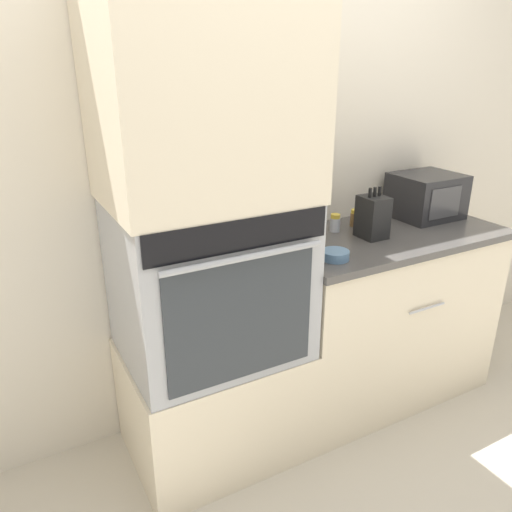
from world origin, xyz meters
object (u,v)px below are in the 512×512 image
(wall_oven, at_px, (209,279))
(condiment_jar_near, at_px, (335,223))
(knife_block, at_px, (373,217))
(bowl, at_px, (335,255))
(microwave, at_px, (426,196))
(condiment_jar_mid, at_px, (356,218))

(wall_oven, distance_m, condiment_jar_near, 0.77)
(wall_oven, bearing_deg, knife_block, -0.98)
(wall_oven, relative_size, condiment_jar_near, 8.31)
(knife_block, height_order, bowl, knife_block)
(wall_oven, xyz_separation_m, knife_block, (0.85, -0.01, 0.15))
(wall_oven, xyz_separation_m, microwave, (1.33, 0.11, 0.16))
(bowl, height_order, condiment_jar_mid, condiment_jar_mid)
(condiment_jar_near, bearing_deg, condiment_jar_mid, 7.29)
(microwave, height_order, condiment_jar_mid, microwave)
(knife_block, height_order, condiment_jar_mid, knife_block)
(microwave, relative_size, knife_block, 1.39)
(wall_oven, distance_m, condiment_jar_mid, 0.91)
(wall_oven, bearing_deg, microwave, 4.61)
(microwave, xyz_separation_m, condiment_jar_mid, (-0.43, 0.05, -0.08))
(microwave, xyz_separation_m, bowl, (-0.81, -0.27, -0.10))
(condiment_jar_mid, bearing_deg, knife_block, -104.12)
(microwave, xyz_separation_m, condiment_jar_near, (-0.58, 0.03, -0.07))
(microwave, relative_size, condiment_jar_mid, 3.90)
(condiment_jar_near, bearing_deg, bowl, -126.67)
(bowl, xyz_separation_m, condiment_jar_mid, (0.37, 0.32, 0.02))
(knife_block, bearing_deg, microwave, 14.28)
(wall_oven, relative_size, microwave, 2.15)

